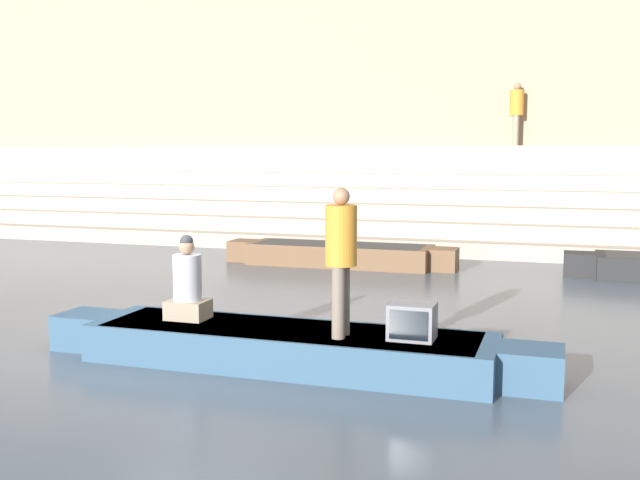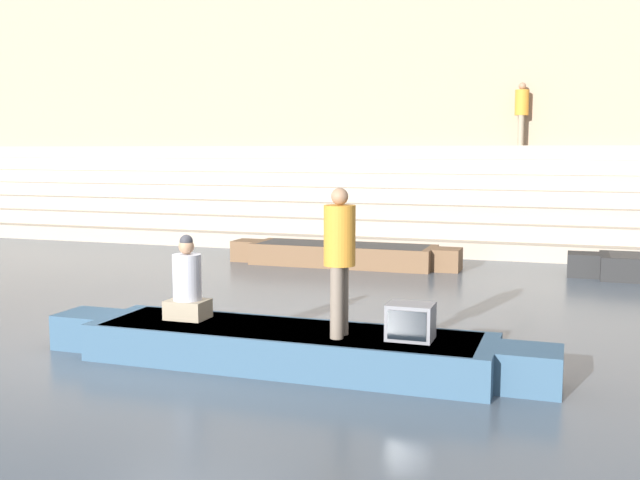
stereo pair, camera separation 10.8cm
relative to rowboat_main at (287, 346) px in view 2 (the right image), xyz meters
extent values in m
plane|color=#4C5660|center=(-1.61, 0.34, -0.24)|extent=(120.00, 120.00, 0.00)
cube|color=tan|center=(-1.61, 11.30, -0.05)|extent=(36.00, 4.03, 0.37)
cube|color=#B2A28D|center=(-1.61, 11.59, 0.33)|extent=(36.00, 3.45, 0.37)
cube|color=tan|center=(-1.61, 11.88, 0.70)|extent=(36.00, 2.88, 0.37)
cube|color=#B2A28D|center=(-1.61, 12.17, 1.07)|extent=(36.00, 2.30, 0.37)
cube|color=tan|center=(-1.61, 12.45, 1.45)|extent=(36.00, 1.73, 0.37)
cube|color=#B2A28D|center=(-1.61, 12.74, 1.82)|extent=(36.00, 1.15, 0.37)
cube|color=tan|center=(-1.61, 13.03, 2.20)|extent=(36.00, 0.58, 0.37)
cube|color=tan|center=(-1.61, 13.92, 3.57)|extent=(34.20, 1.20, 7.61)
cube|color=brown|center=(-1.61, 13.30, 0.06)|extent=(34.20, 0.12, 0.60)
cube|color=#33516B|center=(0.00, 0.00, -0.02)|extent=(4.78, 1.21, 0.44)
cube|color=beige|center=(0.00, 0.00, 0.18)|extent=(4.40, 1.11, 0.05)
cube|color=#33516B|center=(2.73, 0.00, -0.02)|extent=(0.67, 0.67, 0.44)
cube|color=#33516B|center=(-2.73, 0.00, -0.02)|extent=(0.67, 0.67, 0.44)
cylinder|color=olive|center=(-0.72, 0.70, 0.10)|extent=(2.90, 0.04, 0.04)
cylinder|color=#756656|center=(0.69, -0.05, 0.60)|extent=(0.15, 0.15, 0.80)
cylinder|color=#756656|center=(0.69, -0.24, 0.60)|extent=(0.15, 0.15, 0.80)
cylinder|color=orange|center=(0.69, -0.15, 1.34)|extent=(0.35, 0.35, 0.66)
sphere|color=#9E7556|center=(0.69, -0.15, 1.76)|extent=(0.19, 0.19, 0.19)
cube|color=gray|center=(-1.34, 0.10, 0.32)|extent=(0.49, 0.38, 0.23)
cylinder|color=#B2B2BC|center=(-1.34, 0.10, 0.72)|extent=(0.35, 0.35, 0.57)
sphere|color=#9E7556|center=(-1.34, 0.10, 1.10)|extent=(0.19, 0.19, 0.19)
sphere|color=#333338|center=(-1.34, 0.10, 1.16)|extent=(0.16, 0.16, 0.16)
cube|color=slate|center=(1.46, -0.03, 0.40)|extent=(0.50, 0.39, 0.40)
cube|color=black|center=(1.46, -0.22, 0.40)|extent=(0.42, 0.02, 0.32)
cube|color=black|center=(3.33, 7.72, 0.00)|extent=(0.61, 0.66, 0.46)
cube|color=brown|center=(-1.62, 7.53, 0.00)|extent=(3.99, 1.21, 0.46)
cube|color=#2D2D2D|center=(-1.62, 7.53, 0.20)|extent=(3.67, 1.11, 0.05)
cube|color=brown|center=(0.65, 7.53, 0.00)|extent=(0.56, 0.66, 0.46)
cube|color=brown|center=(-3.89, 7.53, 0.00)|extent=(0.56, 0.66, 0.46)
cylinder|color=gray|center=(1.69, 13.13, 2.79)|extent=(0.15, 0.15, 0.81)
cylinder|color=gray|center=(1.69, 12.93, 2.79)|extent=(0.15, 0.15, 0.81)
cylinder|color=orange|center=(1.69, 13.03, 3.53)|extent=(0.36, 0.36, 0.67)
sphere|color=#9E7556|center=(1.69, 13.03, 3.96)|extent=(0.19, 0.19, 0.19)
camera|label=1|loc=(2.99, -7.94, 2.26)|focal=42.00mm
camera|label=2|loc=(3.10, -7.91, 2.26)|focal=42.00mm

